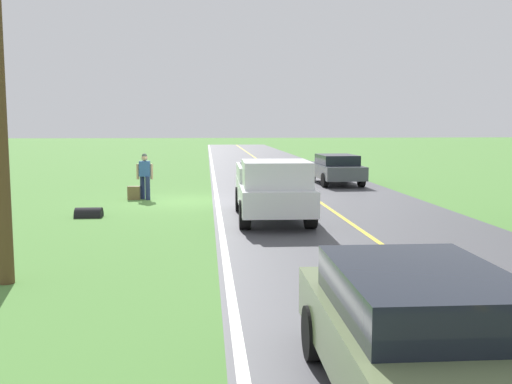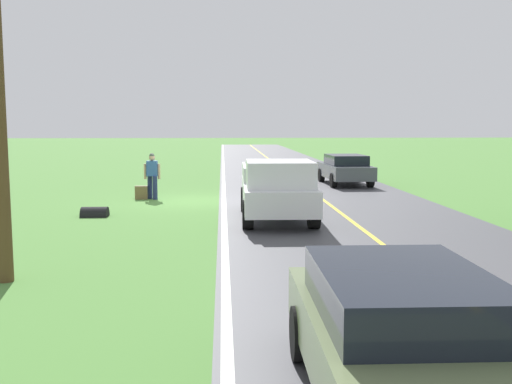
{
  "view_description": "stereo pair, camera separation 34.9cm",
  "coord_description": "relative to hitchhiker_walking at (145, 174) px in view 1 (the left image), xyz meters",
  "views": [
    {
      "loc": [
        -0.87,
        21.66,
        2.84
      ],
      "look_at": [
        -1.94,
        9.05,
        1.37
      ],
      "focal_mm": 41.11,
      "sensor_mm": 36.0,
      "label": 1
    },
    {
      "loc": [
        -1.21,
        21.68,
        2.84
      ],
      "look_at": [
        -1.94,
        9.05,
        1.37
      ],
      "focal_mm": 41.11,
      "sensor_mm": 36.0,
      "label": 2
    }
  ],
  "objects": [
    {
      "name": "ground_plane",
      "position": [
        -1.45,
        0.66,
        -0.98
      ],
      "size": [
        200.0,
        200.0,
        0.0
      ],
      "primitive_type": "plane",
      "color": "#4C7F38"
    },
    {
      "name": "lane_edge_line",
      "position": [
        -2.71,
        0.66,
        -0.98
      ],
      "size": [
        0.16,
        117.6,
        0.0
      ],
      "primitive_type": "cube",
      "color": "silver",
      "rests_on": "ground"
    },
    {
      "name": "drainage_culvert",
      "position": [
        1.29,
        4.19,
        -0.98
      ],
      "size": [
        0.8,
        0.6,
        0.6
      ],
      "primitive_type": "cylinder",
      "rotation": [
        0.0,
        1.57,
        0.0
      ],
      "color": "black",
      "rests_on": "ground"
    },
    {
      "name": "suitcase_carried",
      "position": [
        0.42,
        0.08,
        -0.72
      ],
      "size": [
        0.46,
        0.2,
        0.51
      ],
      "primitive_type": "cube",
      "rotation": [
        0.0,
        0.0,
        1.57
      ],
      "color": "brown",
      "rests_on": "ground"
    },
    {
      "name": "lane_centre_line",
      "position": [
        -6.45,
        0.66,
        -0.98
      ],
      "size": [
        0.14,
        117.6,
        0.0
      ],
      "primitive_type": "cube",
      "color": "gold",
      "rests_on": "ground"
    },
    {
      "name": "road_surface",
      "position": [
        -6.45,
        0.66,
        -0.98
      ],
      "size": [
        7.84,
        120.0,
        0.0
      ],
      "primitive_type": "cube",
      "color": "#47474C",
      "rests_on": "ground"
    },
    {
      "name": "pickup_truck_passing",
      "position": [
        -4.27,
        5.23,
        -0.01
      ],
      "size": [
        2.18,
        5.44,
        1.82
      ],
      "color": "silver",
      "rests_on": "ground"
    },
    {
      "name": "sedan_near_oncoming",
      "position": [
        -8.44,
        -4.93,
        -0.23
      ],
      "size": [
        2.02,
        4.45,
        1.41
      ],
      "color": "#4C5156",
      "rests_on": "ground"
    },
    {
      "name": "sedan_ahead_same_lane",
      "position": [
        -4.44,
        16.93,
        -0.23
      ],
      "size": [
        1.97,
        4.42,
        1.41
      ],
      "color": "#66754C",
      "rests_on": "ground"
    },
    {
      "name": "hitchhiker_walking",
      "position": [
        0.0,
        0.0,
        0.0
      ],
      "size": [
        0.62,
        0.51,
        1.75
      ],
      "color": "navy",
      "rests_on": "ground"
    }
  ]
}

